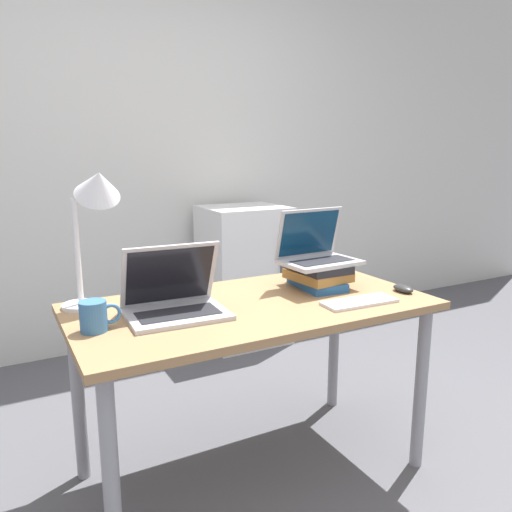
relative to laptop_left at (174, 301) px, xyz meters
name	(u,v)px	position (x,y,z in m)	size (l,w,h in m)	color
wall_back	(133,139)	(0.31, 1.61, 0.59)	(8.00, 0.05, 2.70)	silver
desk	(253,324)	(0.31, -0.01, -0.13)	(1.35, 0.69, 0.71)	#9E754C
laptop_left	(174,301)	(0.00, 0.00, 0.00)	(0.35, 0.27, 0.25)	#B2B2B7
book_stack	(317,275)	(0.65, 0.05, 0.00)	(0.22, 0.27, 0.10)	#235693
laptop_on_books	(316,252)	(0.64, 0.06, 0.10)	(0.32, 0.23, 0.22)	#B2B2B7
wireless_keyboard	(360,302)	(0.66, -0.21, -0.04)	(0.30, 0.12, 0.01)	silver
mouse	(403,289)	(0.91, -0.17, -0.04)	(0.06, 0.10, 0.03)	#2D2D2D
mug	(95,316)	(-0.28, -0.04, 0.00)	(0.13, 0.09, 0.10)	teal
desk_lamp	(95,200)	(-0.21, 0.20, 0.34)	(0.23, 0.20, 0.54)	white
mini_fridge	(244,275)	(0.93, 1.29, -0.30)	(0.53, 0.49, 0.92)	white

